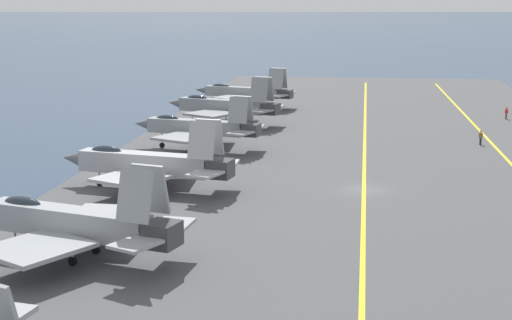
{
  "coord_description": "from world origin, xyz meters",
  "views": [
    {
      "loc": [
        -68.84,
        0.19,
        17.23
      ],
      "look_at": [
        -0.28,
        9.73,
        2.9
      ],
      "focal_mm": 55.0,
      "sensor_mm": 36.0,
      "label": 1
    }
  ],
  "objects_px": {
    "parked_jet_sixth": "(245,92)",
    "crew_brown_vest": "(481,137)",
    "parked_jet_fifth": "(224,106)",
    "crew_red_vest": "(506,113)",
    "parked_jet_second": "(72,222)",
    "parked_jet_third": "(148,163)",
    "parked_jet_fourth": "(199,127)"
  },
  "relations": [
    {
      "from": "parked_jet_second",
      "to": "parked_jet_fourth",
      "type": "height_order",
      "value": "parked_jet_second"
    },
    {
      "from": "parked_jet_sixth",
      "to": "crew_brown_vest",
      "type": "relative_size",
      "value": 9.47
    },
    {
      "from": "parked_jet_fourth",
      "to": "crew_red_vest",
      "type": "height_order",
      "value": "parked_jet_fourth"
    },
    {
      "from": "crew_red_vest",
      "to": "parked_jet_second",
      "type": "bearing_deg",
      "value": 149.8
    },
    {
      "from": "parked_jet_third",
      "to": "parked_jet_fifth",
      "type": "distance_m",
      "value": 36.91
    },
    {
      "from": "parked_jet_fourth",
      "to": "crew_red_vest",
      "type": "distance_m",
      "value": 47.93
    },
    {
      "from": "parked_jet_fifth",
      "to": "parked_jet_sixth",
      "type": "height_order",
      "value": "parked_jet_fifth"
    },
    {
      "from": "parked_jet_fifth",
      "to": "crew_red_vest",
      "type": "height_order",
      "value": "parked_jet_fifth"
    },
    {
      "from": "parked_jet_sixth",
      "to": "crew_red_vest",
      "type": "height_order",
      "value": "parked_jet_sixth"
    },
    {
      "from": "parked_jet_fifth",
      "to": "parked_jet_sixth",
      "type": "xyz_separation_m",
      "value": [
        17.32,
        -0.2,
        -0.14
      ]
    },
    {
      "from": "parked_jet_fourth",
      "to": "crew_brown_vest",
      "type": "relative_size",
      "value": 8.73
    },
    {
      "from": "parked_jet_second",
      "to": "parked_jet_sixth",
      "type": "height_order",
      "value": "parked_jet_second"
    },
    {
      "from": "crew_brown_vest",
      "to": "crew_red_vest",
      "type": "bearing_deg",
      "value": -16.98
    },
    {
      "from": "parked_jet_second",
      "to": "crew_brown_vest",
      "type": "xyz_separation_m",
      "value": [
        45.56,
        -32.32,
        -1.48
      ]
    },
    {
      "from": "parked_jet_third",
      "to": "parked_jet_fourth",
      "type": "height_order",
      "value": "parked_jet_third"
    },
    {
      "from": "parked_jet_fifth",
      "to": "crew_red_vest",
      "type": "relative_size",
      "value": 9.74
    },
    {
      "from": "parked_jet_fourth",
      "to": "parked_jet_fifth",
      "type": "xyz_separation_m",
      "value": [
        17.97,
        0.3,
        -0.02
      ]
    },
    {
      "from": "parked_jet_second",
      "to": "parked_jet_fifth",
      "type": "height_order",
      "value": "parked_jet_fifth"
    },
    {
      "from": "parked_jet_sixth",
      "to": "crew_brown_vest",
      "type": "xyz_separation_m",
      "value": [
        -27.59,
        -32.05,
        -1.5
      ]
    },
    {
      "from": "parked_jet_third",
      "to": "crew_red_vest",
      "type": "relative_size",
      "value": 9.75
    },
    {
      "from": "parked_jet_fourth",
      "to": "parked_jet_sixth",
      "type": "xyz_separation_m",
      "value": [
        35.29,
        0.1,
        -0.16
      ]
    },
    {
      "from": "parked_jet_fifth",
      "to": "crew_brown_vest",
      "type": "distance_m",
      "value": 33.88
    },
    {
      "from": "crew_red_vest",
      "to": "parked_jet_third",
      "type": "bearing_deg",
      "value": 140.72
    },
    {
      "from": "crew_brown_vest",
      "to": "parked_jet_second",
      "type": "bearing_deg",
      "value": 144.65
    },
    {
      "from": "parked_jet_fifth",
      "to": "parked_jet_third",
      "type": "bearing_deg",
      "value": 179.53
    },
    {
      "from": "parked_jet_third",
      "to": "crew_red_vest",
      "type": "height_order",
      "value": "parked_jet_third"
    },
    {
      "from": "crew_red_vest",
      "to": "parked_jet_sixth",
      "type": "bearing_deg",
      "value": 80.27
    },
    {
      "from": "parked_jet_third",
      "to": "parked_jet_sixth",
      "type": "relative_size",
      "value": 1.01
    },
    {
      "from": "parked_jet_fifth",
      "to": "parked_jet_fourth",
      "type": "bearing_deg",
      "value": -179.05
    },
    {
      "from": "parked_jet_fourth",
      "to": "parked_jet_sixth",
      "type": "distance_m",
      "value": 35.29
    },
    {
      "from": "parked_jet_fourth",
      "to": "parked_jet_sixth",
      "type": "height_order",
      "value": "parked_jet_sixth"
    },
    {
      "from": "parked_jet_third",
      "to": "crew_red_vest",
      "type": "xyz_separation_m",
      "value": [
        47.63,
        -38.95,
        -1.49
      ]
    }
  ]
}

